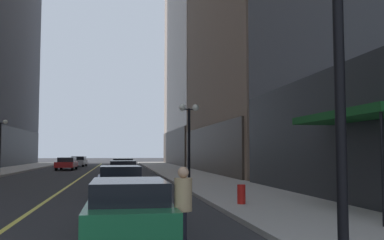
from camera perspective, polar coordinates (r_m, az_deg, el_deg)
name	(u,v)px	position (r m, az deg, el deg)	size (l,w,h in m)	color
ground_plane	(86,174)	(38.79, -13.56, -6.83)	(200.00, 200.00, 0.00)	#2D2D30
sidewalk_right	(182,173)	(39.07, -1.31, -6.82)	(4.50, 78.00, 0.15)	#ADA8A0
lane_centre_stripe	(86,174)	(38.79, -13.56, -6.83)	(0.16, 70.00, 0.01)	#E5D64C
storefront_awning_right	(353,116)	(14.13, 19.99, 0.47)	(1.60, 5.44, 3.12)	#144C1E
car_green	(128,208)	(9.72, -8.21, -11.16)	(1.76, 4.30, 1.32)	#196038
car_navy	(120,180)	(19.17, -9.27, -7.65)	(1.98, 4.05, 1.32)	#141E4C
car_maroon	(123,170)	(30.15, -8.90, -6.35)	(1.90, 4.02, 1.32)	maroon
car_yellow	(122,165)	(40.63, -8.96, -5.76)	(2.12, 4.14, 1.32)	yellow
car_red	(67,163)	(48.68, -15.83, -5.37)	(1.95, 4.83, 1.32)	#B21919
car_silver	(79,161)	(59.42, -14.40, -5.14)	(2.03, 4.66, 1.32)	#B7B7BC
pedestrian_in_tan_trench	(183,203)	(8.53, -1.15, -10.64)	(0.39, 0.39, 1.63)	black
traffic_light_near_right	(279,40)	(7.51, 11.18, 10.04)	(3.43, 0.35, 5.65)	black
street_lamp_left_far	(0,135)	(37.65, -23.48, -1.74)	(1.06, 0.36, 4.43)	black
street_lamp_right_mid	(189,126)	(23.27, -0.39, -0.81)	(1.06, 0.36, 4.43)	black
fire_hydrant_right	(241,196)	(15.34, 6.38, -9.76)	(0.28, 0.28, 0.80)	red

